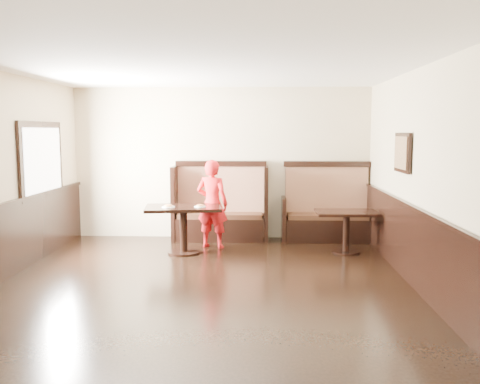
# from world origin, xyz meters

# --- Properties ---
(ground) EXTENTS (7.00, 7.00, 0.00)m
(ground) POSITION_xyz_m (0.00, 0.00, 0.00)
(ground) COLOR black
(ground) RESTS_ON ground
(room_shell) EXTENTS (7.00, 7.00, 7.00)m
(room_shell) POSITION_xyz_m (-0.30, 0.28, 0.67)
(room_shell) COLOR #C2B48D
(room_shell) RESTS_ON ground
(booth_main) EXTENTS (1.75, 0.72, 1.45)m
(booth_main) POSITION_xyz_m (0.00, 3.30, 0.53)
(booth_main) COLOR black
(booth_main) RESTS_ON ground
(booth_neighbor) EXTENTS (1.65, 0.72, 1.45)m
(booth_neighbor) POSITION_xyz_m (1.95, 3.29, 0.48)
(booth_neighbor) COLOR black
(booth_neighbor) RESTS_ON ground
(table_main) EXTENTS (1.32, 0.93, 0.78)m
(table_main) POSITION_xyz_m (-0.52, 2.19, 0.60)
(table_main) COLOR black
(table_main) RESTS_ON ground
(table_neighbor) EXTENTS (1.01, 0.67, 0.69)m
(table_neighbor) POSITION_xyz_m (2.15, 2.35, 0.52)
(table_neighbor) COLOR black
(table_neighbor) RESTS_ON ground
(child) EXTENTS (0.63, 0.49, 1.52)m
(child) POSITION_xyz_m (-0.09, 2.64, 0.76)
(child) COLOR red
(child) RESTS_ON ground
(pizza_plate_left) EXTENTS (0.21, 0.21, 0.04)m
(pizza_plate_left) POSITION_xyz_m (-0.74, 2.08, 0.79)
(pizza_plate_left) COLOR white
(pizza_plate_left) RESTS_ON table_main
(pizza_plate_right) EXTENTS (0.19, 0.19, 0.04)m
(pizza_plate_right) POSITION_xyz_m (-0.24, 2.15, 0.79)
(pizza_plate_right) COLOR white
(pizza_plate_right) RESTS_ON table_main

